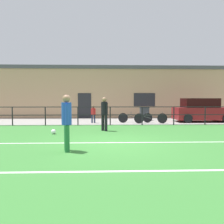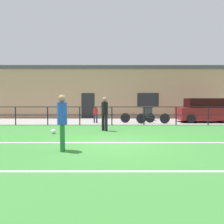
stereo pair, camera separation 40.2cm
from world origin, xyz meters
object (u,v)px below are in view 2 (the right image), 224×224
soccer_ball_match (54,131)px  spectator_child (96,113)px  player_striker (62,119)px  parked_car_red (205,111)px  player_goalkeeper (105,112)px  trash_bin_0 (147,114)px  bicycle_parked_0 (153,118)px  bicycle_parked_2 (138,118)px

soccer_ball_match → spectator_child: 4.95m
player_striker → parked_car_red: 11.88m
player_goalkeeper → player_striker: (-1.18, -4.48, 0.03)m
trash_bin_0 → bicycle_parked_0: bearing=-89.7°
player_goalkeeper → bicycle_parked_2: 4.37m
bicycle_parked_2 → player_striker: bearing=-111.6°
parked_car_red → bicycle_parked_0: parked_car_red is taller
bicycle_parked_2 → bicycle_parked_0: bearing=-29.6°
player_striker → bicycle_parked_0: 8.83m
bicycle_parked_0 → trash_bin_0: (-0.01, 2.28, 0.16)m
player_goalkeeper → trash_bin_0: (3.04, 5.54, -0.45)m
soccer_ball_match → parked_car_red: bearing=29.5°
spectator_child → trash_bin_0: (3.77, 1.86, -0.16)m
player_goalkeeper → soccer_ball_match: size_ratio=7.67×
player_goalkeeper → parked_car_red: player_goalkeeper is taller
soccer_ball_match → parked_car_red: 10.63m
parked_car_red → bicycle_parked_2: 4.81m
parked_car_red → trash_bin_0: 4.04m
player_goalkeeper → bicycle_parked_2: size_ratio=0.74×
parked_car_red → trash_bin_0: bearing=161.7°
soccer_ball_match → trash_bin_0: trash_bin_0 is taller
bicycle_parked_0 → bicycle_parked_2: bearing=150.4°
spectator_child → bicycle_parked_0: (3.78, -0.42, -0.32)m
player_goalkeeper → bicycle_parked_0: 4.50m
player_striker → bicycle_parked_2: player_striker is taller
spectator_child → trash_bin_0: 4.20m
bicycle_parked_0 → trash_bin_0: trash_bin_0 is taller
player_goalkeeper → soccer_ball_match: player_goalkeeper is taller
trash_bin_0 → parked_car_red: bearing=-18.3°
bicycle_parked_0 → parked_car_red: bearing=14.9°
player_goalkeeper → bicycle_parked_0: player_goalkeeper is taller
parked_car_red → trash_bin_0: size_ratio=3.92×
player_striker → bicycle_parked_0: size_ratio=0.80×
trash_bin_0 → player_goalkeeper: bearing=-118.7°
soccer_ball_match → bicycle_parked_2: bicycle_parked_2 is taller
bicycle_parked_2 → soccer_ball_match: bearing=-133.2°
soccer_ball_match → bicycle_parked_2: 6.52m
player_goalkeeper → trash_bin_0: size_ratio=1.72×
spectator_child → parked_car_red: 7.62m
player_goalkeeper → spectator_child: bearing=151.0°
player_striker → spectator_child: 8.17m
player_striker → trash_bin_0: (4.21, 10.01, -0.47)m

